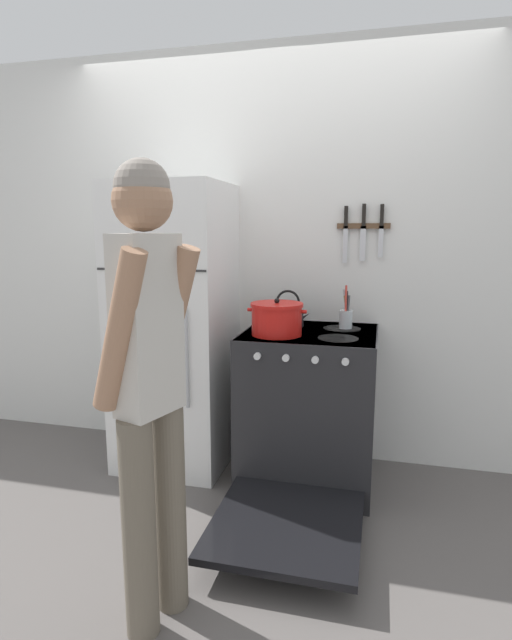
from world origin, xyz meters
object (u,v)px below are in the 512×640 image
stove_range (308,409)px  tea_kettle (288,316)px  dutch_oven_pot (277,319)px  utensil_jar (346,317)px  person (149,374)px  refrigerator (175,328)px

stove_range → tea_kettle: 0.56m
dutch_oven_pot → utensil_jar: utensil_jar is taller
dutch_oven_pot → person: size_ratio=0.19×
stove_range → tea_kettle: tea_kettle is taller
dutch_oven_pot → person: 1.11m
dutch_oven_pot → person: person is taller
refrigerator → dutch_oven_pot: 0.70m
dutch_oven_pot → tea_kettle: bearing=87.2°
stove_range → tea_kettle: (-0.15, 0.17, 0.51)m
utensil_jar → person: 1.48m
tea_kettle → utensil_jar: 0.34m
tea_kettle → person: person is taller
tea_kettle → person: (-0.24, -1.35, 0.01)m
refrigerator → person: (0.45, -1.25, 0.10)m
tea_kettle → utensil_jar: utensil_jar is taller
dutch_oven_pot → tea_kettle: tea_kettle is taller
refrigerator → utensil_jar: refrigerator is taller
dutch_oven_pot → refrigerator: bearing=165.9°
stove_range → person: person is taller
stove_range → utensil_jar: bearing=43.8°
tea_kettle → utensil_jar: size_ratio=0.92×
stove_range → dutch_oven_pot: (-0.17, -0.10, 0.53)m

